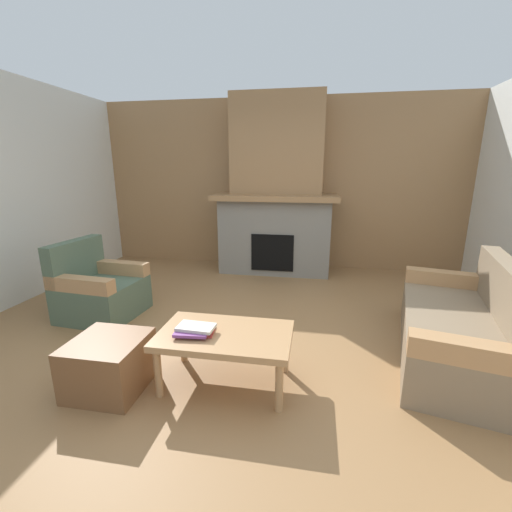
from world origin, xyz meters
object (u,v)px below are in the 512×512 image
at_px(fireplace, 276,198).
at_px(couch, 464,328).
at_px(ottoman, 109,364).
at_px(armchair, 99,290).
at_px(coffee_table, 225,339).

bearing_deg(fireplace, couch, -50.86).
height_order(fireplace, ottoman, fireplace).
xyz_separation_m(armchair, ottoman, (0.89, -1.19, -0.09)).
bearing_deg(fireplace, ottoman, -104.64).
height_order(fireplace, couch, fireplace).
bearing_deg(coffee_table, ottoman, -165.80).
bearing_deg(couch, fireplace, 129.14).
xyz_separation_m(fireplace, couch, (1.93, -2.37, -0.88)).
height_order(armchair, coffee_table, armchair).
bearing_deg(armchair, fireplace, 50.28).
xyz_separation_m(fireplace, coffee_table, (-0.01, -3.07, -0.79)).
bearing_deg(ottoman, armchair, 126.77).
relative_size(fireplace, coffee_table, 2.70).
relative_size(fireplace, ottoman, 5.19).
distance_m(fireplace, couch, 3.18).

